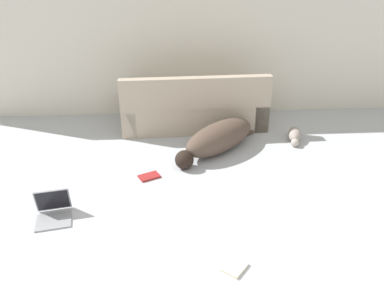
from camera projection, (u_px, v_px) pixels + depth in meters
The scene contains 7 objects.
wall_back at pixel (177, 30), 5.57m from camera, with size 7.07×0.06×2.61m.
couch at pixel (194, 109), 5.48m from camera, with size 2.10×0.92×0.83m.
dog at pixel (218, 138), 4.78m from camera, with size 1.31×1.24×0.37m.
cat at pixel (295, 135), 5.10m from camera, with size 0.26×0.54×0.17m.
laptop_open at pixel (53, 209), 3.56m from camera, with size 0.38×0.39×0.27m.
book_red at pixel (149, 176), 4.25m from camera, with size 0.27×0.23×0.02m.
book_cream at pixel (234, 267), 2.98m from camera, with size 0.25×0.25×0.02m.
Camera 1 is at (-0.15, -1.67, 2.19)m, focal length 35.00 mm.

